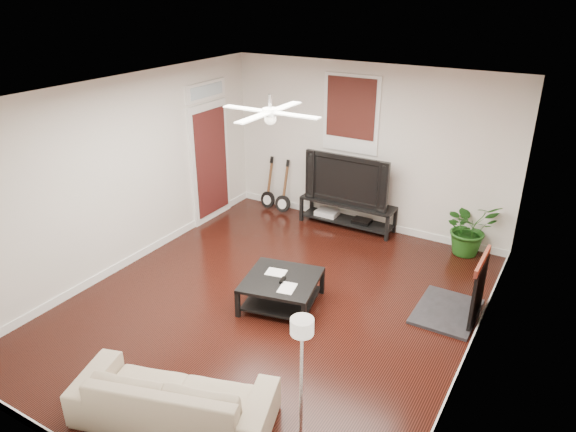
% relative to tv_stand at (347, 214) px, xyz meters
% --- Properties ---
extents(room, '(5.01, 6.01, 2.81)m').
position_rel_tv_stand_xyz_m(room, '(0.19, -2.78, 1.17)').
color(room, black).
rests_on(room, ground).
extents(brick_accent, '(0.02, 2.20, 2.80)m').
position_rel_tv_stand_xyz_m(brick_accent, '(2.68, -1.78, 1.17)').
color(brick_accent, '#AE4838').
rests_on(brick_accent, floor).
extents(fireplace, '(0.80, 1.10, 0.92)m').
position_rel_tv_stand_xyz_m(fireplace, '(2.39, -1.78, 0.23)').
color(fireplace, black).
rests_on(fireplace, floor).
extents(window_back, '(1.00, 0.06, 1.30)m').
position_rel_tv_stand_xyz_m(window_back, '(-0.11, 0.19, 1.72)').
color(window_back, black).
rests_on(window_back, wall_back).
extents(door_left, '(0.08, 1.00, 2.50)m').
position_rel_tv_stand_xyz_m(door_left, '(-2.27, -0.88, 1.02)').
color(door_left, white).
rests_on(door_left, wall_left).
extents(tv_stand, '(1.68, 0.45, 0.47)m').
position_rel_tv_stand_xyz_m(tv_stand, '(0.00, 0.00, 0.00)').
color(tv_stand, black).
rests_on(tv_stand, floor).
extents(tv, '(1.50, 0.20, 0.86)m').
position_rel_tv_stand_xyz_m(tv, '(0.00, 0.02, 0.66)').
color(tv, black).
rests_on(tv, tv_stand).
extents(coffee_table, '(1.12, 1.12, 0.39)m').
position_rel_tv_stand_xyz_m(coffee_table, '(0.28, -2.70, -0.04)').
color(coffee_table, black).
rests_on(coffee_table, floor).
extents(sofa, '(2.09, 1.31, 0.57)m').
position_rel_tv_stand_xyz_m(sofa, '(0.42, -4.95, 0.05)').
color(sofa, '#BAAA8B').
rests_on(sofa, floor).
extents(floor_lamp, '(0.33, 0.33, 1.60)m').
position_rel_tv_stand_xyz_m(floor_lamp, '(1.77, -4.85, 0.56)').
color(floor_lamp, silver).
rests_on(floor_lamp, floor).
extents(potted_plant, '(1.06, 1.04, 0.89)m').
position_rel_tv_stand_xyz_m(potted_plant, '(2.06, 0.04, 0.21)').
color(potted_plant, '#1D5117').
rests_on(potted_plant, floor).
extents(guitar_left, '(0.34, 0.26, 1.00)m').
position_rel_tv_stand_xyz_m(guitar_left, '(-1.63, -0.03, 0.26)').
color(guitar_left, black).
rests_on(guitar_left, floor).
extents(guitar_right, '(0.32, 0.23, 1.00)m').
position_rel_tv_stand_xyz_m(guitar_right, '(-1.28, -0.06, 0.26)').
color(guitar_right, black).
rests_on(guitar_right, floor).
extents(ceiling_fan, '(1.24, 1.24, 0.32)m').
position_rel_tv_stand_xyz_m(ceiling_fan, '(0.19, -2.78, 2.37)').
color(ceiling_fan, white).
rests_on(ceiling_fan, ceiling).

